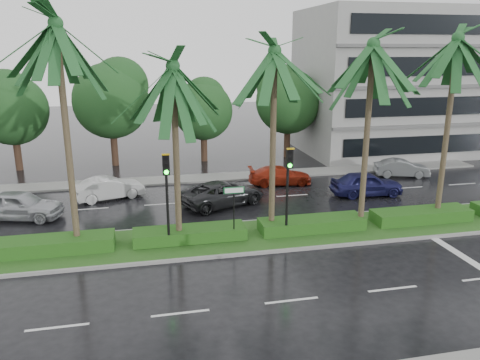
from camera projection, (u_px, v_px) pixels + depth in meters
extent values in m
plane|color=black|center=(257.00, 246.00, 21.55)|extent=(120.00, 120.00, 0.00)
cube|color=slate|center=(215.00, 177.00, 32.83)|extent=(40.00, 2.00, 0.12)
cube|color=gray|center=(252.00, 236.00, 22.47)|extent=(36.00, 4.00, 0.14)
cube|color=#24531B|center=(252.00, 235.00, 22.45)|extent=(35.60, 3.70, 0.02)
cube|color=#1C4A15|center=(54.00, 245.00, 20.53)|extent=(5.20, 1.40, 0.60)
cube|color=#1C4A15|center=(190.00, 234.00, 21.76)|extent=(5.20, 1.40, 0.60)
cube|color=#1C4A15|center=(312.00, 224.00, 22.98)|extent=(5.20, 1.40, 0.60)
cube|color=#1C4A15|center=(421.00, 215.00, 24.20)|extent=(5.20, 1.40, 0.60)
cube|color=silver|center=(15.00, 214.00, 25.69)|extent=(2.00, 0.12, 0.01)
cube|color=silver|center=(57.00, 327.00, 15.21)|extent=(2.00, 0.12, 0.01)
cube|color=silver|center=(90.00, 209.00, 26.50)|extent=(2.00, 0.12, 0.01)
cube|color=silver|center=(180.00, 313.00, 16.02)|extent=(2.00, 0.12, 0.01)
cube|color=silver|center=(162.00, 204.00, 27.32)|extent=(2.00, 0.12, 0.01)
cube|color=silver|center=(292.00, 300.00, 16.84)|extent=(2.00, 0.12, 0.01)
cube|color=silver|center=(229.00, 200.00, 28.14)|extent=(2.00, 0.12, 0.01)
cube|color=silver|center=(393.00, 289.00, 17.66)|extent=(2.00, 0.12, 0.01)
cube|color=silver|center=(292.00, 195.00, 28.95)|extent=(2.00, 0.12, 0.01)
cube|color=silver|center=(352.00, 191.00, 29.77)|extent=(2.00, 0.12, 0.01)
cube|color=silver|center=(409.00, 188.00, 30.58)|extent=(2.00, 0.12, 0.01)
cube|color=silver|center=(462.00, 184.00, 31.40)|extent=(2.00, 0.12, 0.01)
cube|color=silver|center=(462.00, 256.00, 20.46)|extent=(0.40, 6.00, 0.01)
cylinder|color=#3C2F22|center=(68.00, 143.00, 19.62)|extent=(0.28, 0.28, 9.57)
cylinder|color=#3C2F22|center=(78.00, 244.00, 20.85)|extent=(0.40, 0.40, 0.44)
cylinder|color=#3C2F22|center=(176.00, 158.00, 20.57)|extent=(0.28, 0.28, 7.92)
cylinder|color=#3C2F22|center=(179.00, 237.00, 21.58)|extent=(0.40, 0.40, 0.44)
cylinder|color=#3C2F22|center=(273.00, 146.00, 21.69)|extent=(0.28, 0.28, 8.53)
cylinder|color=#3C2F22|center=(271.00, 227.00, 22.78)|extent=(0.40, 0.40, 0.44)
cylinder|color=#3C2F22|center=(366.00, 140.00, 22.19)|extent=(0.28, 0.28, 8.82)
cylinder|color=#3C2F22|center=(360.00, 223.00, 23.32)|extent=(0.40, 0.40, 0.44)
cylinder|color=#3C2F22|center=(447.00, 133.00, 23.36)|extent=(0.28, 0.28, 9.11)
cylinder|color=#3C2F22|center=(437.00, 215.00, 24.52)|extent=(0.40, 0.40, 0.44)
cylinder|color=black|center=(168.00, 211.00, 20.61)|extent=(0.12, 0.12, 3.40)
cube|color=black|center=(166.00, 165.00, 19.86)|extent=(0.30, 0.18, 0.90)
cube|color=gold|center=(166.00, 154.00, 19.62)|extent=(0.34, 0.12, 0.06)
cylinder|color=black|center=(166.00, 158.00, 19.69)|extent=(0.18, 0.04, 0.18)
cylinder|color=black|center=(166.00, 165.00, 19.77)|extent=(0.18, 0.04, 0.18)
cylinder|color=#0CE519|center=(166.00, 172.00, 19.85)|extent=(0.18, 0.04, 0.18)
cylinder|color=black|center=(287.00, 203.00, 21.73)|extent=(0.12, 0.12, 3.40)
cube|color=black|center=(289.00, 159.00, 20.98)|extent=(0.30, 0.18, 0.90)
cube|color=gold|center=(291.00, 149.00, 20.74)|extent=(0.34, 0.12, 0.06)
cylinder|color=black|center=(290.00, 153.00, 20.81)|extent=(0.18, 0.04, 0.18)
cylinder|color=black|center=(290.00, 159.00, 20.89)|extent=(0.18, 0.04, 0.18)
cylinder|color=#0CE519|center=(290.00, 166.00, 20.97)|extent=(0.18, 0.04, 0.18)
cylinder|color=black|center=(234.00, 214.00, 21.42)|extent=(0.06, 0.06, 2.60)
cube|color=#0C5926|center=(234.00, 190.00, 21.09)|extent=(0.95, 0.04, 0.30)
cube|color=white|center=(234.00, 190.00, 21.06)|extent=(0.85, 0.01, 0.22)
cylinder|color=#342117|center=(18.00, 154.00, 34.83)|extent=(0.52, 0.52, 2.49)
sphere|color=#19431F|center=(12.00, 110.00, 33.95)|extent=(5.13, 5.13, 5.13)
sphere|color=#19431F|center=(11.00, 96.00, 33.97)|extent=(3.85, 3.85, 3.85)
cylinder|color=#342117|center=(114.00, 148.00, 36.22)|extent=(0.52, 0.52, 2.77)
sphere|color=#19431F|center=(111.00, 101.00, 35.25)|extent=(5.70, 5.70, 5.70)
sphere|color=#19431F|center=(110.00, 86.00, 35.23)|extent=(4.28, 4.28, 4.28)
cylinder|color=#342117|center=(204.00, 147.00, 37.72)|extent=(0.52, 0.52, 2.25)
sphere|color=#19431F|center=(203.00, 111.00, 36.93)|extent=(4.64, 4.64, 4.64)
sphere|color=#19431F|center=(203.00, 99.00, 36.97)|extent=(3.48, 3.48, 3.48)
cylinder|color=#342117|center=(287.00, 142.00, 39.10)|extent=(0.52, 0.52, 2.57)
sphere|color=#19431F|center=(288.00, 102.00, 38.20)|extent=(5.28, 5.28, 5.28)
sphere|color=#19431F|center=(287.00, 89.00, 38.21)|extent=(3.96, 3.96, 3.96)
cylinder|color=#342117|center=(364.00, 140.00, 40.57)|extent=(0.52, 0.52, 2.27)
sphere|color=#19431F|center=(366.00, 106.00, 39.78)|extent=(4.67, 4.67, 4.67)
sphere|color=#19431F|center=(366.00, 95.00, 39.81)|extent=(3.50, 3.50, 3.50)
cube|color=gray|center=(397.00, 82.00, 40.34)|extent=(16.00, 10.00, 12.00)
imported|color=#A8AAB0|center=(19.00, 205.00, 24.77)|extent=(2.94, 4.84, 1.54)
imported|color=#B2B2B2|center=(109.00, 188.00, 28.13)|extent=(2.61, 4.34, 1.35)
imported|color=#242527|center=(223.00, 193.00, 27.06)|extent=(4.03, 5.54, 1.40)
imported|color=maroon|center=(280.00, 175.00, 31.23)|extent=(2.06, 4.33, 1.22)
imported|color=#191A4C|center=(367.00, 184.00, 28.83)|extent=(2.07, 4.48, 1.49)
imported|color=slate|center=(402.00, 168.00, 33.12)|extent=(2.28, 3.95, 1.23)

